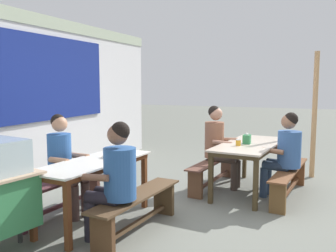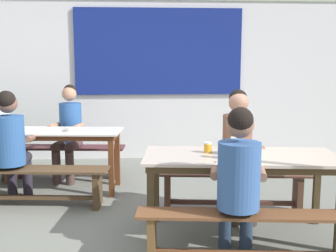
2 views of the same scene
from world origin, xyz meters
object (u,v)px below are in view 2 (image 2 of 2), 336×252
Objects in this scene: bench_near_back at (232,187)px; person_center_facing at (69,127)px; bench_far_back at (69,156)px; person_near_front at (238,176)px; person_right_near_table at (238,146)px; person_left_back_turned at (10,141)px; dining_table_near at (241,163)px; condiment_jar at (208,148)px; soup_bowl at (72,129)px; tissue_box at (233,147)px; bench_far_front at (40,181)px; bench_near_front at (249,231)px; dining_table_far at (55,137)px.

person_center_facing is at bearing 143.81° from bench_near_back.
bench_far_back is 3.16m from person_near_front.
person_left_back_turned is at bearing 169.03° from person_right_near_table.
bench_near_back is 1.27× the size of person_center_facing.
bench_near_back is at bearing 83.81° from dining_table_near.
condiment_jar reaches higher than dining_table_near.
person_center_facing is at bearing 130.12° from condiment_jar.
bench_far_back is at bearing 132.40° from dining_table_near.
dining_table_near is 1.41× the size of person_center_facing.
dining_table_near is 0.72m from bench_near_back.
person_right_near_table reaches higher than soup_bowl.
condiment_jar is 1.95m from soup_bowl.
bench_far_back is 15.93× the size of condiment_jar.
person_right_near_table reaches higher than tissue_box.
person_right_near_table reaches higher than bench_near_back.
bench_far_front is at bearing 156.22° from tissue_box.
bench_far_front is 0.93× the size of bench_near_back.
bench_near_front is 0.83m from tissue_box.
person_right_near_table is 2.46m from person_center_facing.
dining_table_far is 1.30× the size of person_center_facing.
dining_table_far is 1.28× the size of person_right_near_table.
person_center_facing is (-1.86, 2.00, 0.03)m from dining_table_near.
person_near_front reaches higher than dining_table_far.
bench_far_front is at bearing 155.96° from dining_table_near.
dining_table_near is 0.33m from condiment_jar.
person_near_front is 0.66m from condiment_jar.
bench_near_front is 0.44m from person_near_front.
person_near_front is 7.78× the size of soup_bowl.
dining_table_far is 0.52m from person_center_facing.
tissue_box is (0.08, 0.56, 0.11)m from person_near_front.
condiment_jar reaches higher than bench_near_back.
person_left_back_turned reaches higher than dining_table_near.
bench_far_back is at bearing 84.61° from bench_far_front.
bench_near_back is (2.01, -0.90, -0.39)m from dining_table_far.
bench_far_back is at bearing 84.61° from dining_table_far.
condiment_jar reaches higher than bench_near_front.
tissue_box is (1.80, -1.96, 0.11)m from person_center_facing.
condiment_jar is (1.72, -0.77, 0.51)m from bench_far_front.
bench_near_front is 0.91m from condiment_jar.
person_left_back_turned is 1.00× the size of person_center_facing.
person_right_near_table is 1.06m from person_near_front.
person_right_near_table is 1.04× the size of person_near_front.
soup_bowl reaches higher than bench_near_back.
person_near_front is (1.81, -2.00, 0.04)m from dining_table_far.
bench_far_front is at bearing -97.38° from person_center_facing.
bench_far_front is 1.96m from condiment_jar.
person_center_facing is at bearing 132.57° from tissue_box.
bench_far_front and bench_near_front have the same top height.
bench_near_front is at bearing -73.00° from condiment_jar.
person_near_front reaches higher than tissue_box.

